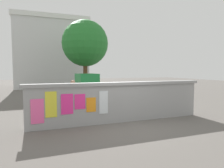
% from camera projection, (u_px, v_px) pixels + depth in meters
% --- Properties ---
extents(ground, '(60.00, 60.00, 0.00)m').
position_uv_depth(ground, '(81.00, 96.00, 15.53)').
color(ground, '#605B56').
extents(poster_wall, '(7.40, 0.42, 1.61)m').
position_uv_depth(poster_wall, '(121.00, 101.00, 7.99)').
color(poster_wall, '#999999').
rests_on(poster_wall, ground).
extents(auto_rickshaw_truck, '(3.69, 1.74, 1.85)m').
position_uv_depth(auto_rickshaw_truck, '(71.00, 89.00, 12.17)').
color(auto_rickshaw_truck, black).
rests_on(auto_rickshaw_truck, ground).
extents(motorcycle, '(1.90, 0.56, 0.87)m').
position_uv_depth(motorcycle, '(131.00, 95.00, 12.95)').
color(motorcycle, black).
rests_on(motorcycle, ground).
extents(bicycle_near, '(1.70, 0.44, 0.95)m').
position_uv_depth(bicycle_near, '(156.00, 101.00, 10.84)').
color(bicycle_near, black).
rests_on(bicycle_near, ground).
extents(person_walking, '(0.40, 0.40, 1.62)m').
position_uv_depth(person_walking, '(73.00, 94.00, 9.30)').
color(person_walking, purple).
rests_on(person_walking, ground).
extents(tree_roadside, '(4.02, 4.02, 6.41)m').
position_uv_depth(tree_roadside, '(85.00, 44.00, 17.27)').
color(tree_roadside, brown).
rests_on(tree_roadside, ground).
extents(building_background, '(8.31, 6.07, 8.13)m').
position_uv_depth(building_background, '(51.00, 53.00, 24.13)').
color(building_background, silver).
rests_on(building_background, ground).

